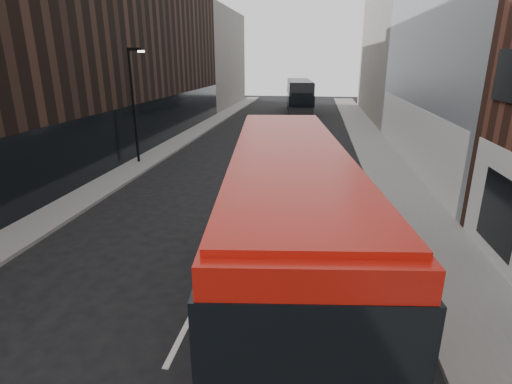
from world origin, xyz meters
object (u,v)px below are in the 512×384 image
at_px(red_bus, 287,226).
at_px(grey_bus, 299,95).
at_px(car_b, 300,134).
at_px(street_lamp, 134,98).
at_px(car_c, 312,125).
at_px(car_a, 324,158).

xyz_separation_m(red_bus, grey_bus, (-1.65, 42.76, -0.39)).
bearing_deg(grey_bus, car_b, -92.37).
distance_m(street_lamp, grey_bus, 29.45).
xyz_separation_m(red_bus, car_b, (-0.62, 22.80, -1.75)).
xyz_separation_m(car_b, car_c, (0.87, 6.19, -0.17)).
relative_size(grey_bus, car_b, 2.64).
height_order(grey_bus, car_b, grey_bus).
bearing_deg(car_a, grey_bus, 101.74).
relative_size(street_lamp, car_a, 1.77).
relative_size(car_b, car_c, 1.12).
distance_m(grey_bus, car_a, 27.78).
bearing_deg(car_b, car_a, -82.95).
height_order(car_a, car_c, car_a).
bearing_deg(car_b, red_bus, -94.67).
height_order(red_bus, grey_bus, red_bus).
height_order(grey_bus, car_c, grey_bus).
xyz_separation_m(street_lamp, grey_bus, (9.02, 27.96, -2.03)).
bearing_deg(street_lamp, car_c, 52.42).
relative_size(red_bus, car_b, 2.41).
distance_m(red_bus, car_c, 29.06).
relative_size(red_bus, car_a, 2.92).
xyz_separation_m(grey_bus, car_b, (1.03, -19.96, -1.36)).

